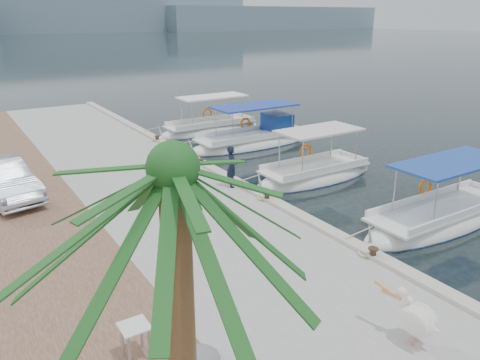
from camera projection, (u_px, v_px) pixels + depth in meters
name	position (u px, v px, depth m)	size (l,w,h in m)	color
ground	(300.00, 227.00, 16.01)	(400.00, 400.00, 0.00)	black
concrete_quay	(160.00, 192.00, 18.39)	(6.00, 40.00, 0.50)	gray
quay_curb	(221.00, 173.00, 19.69)	(0.44, 40.00, 0.12)	#AFAA9B
cobblestone_strip	(23.00, 221.00, 15.86)	(4.00, 40.00, 0.50)	brown
distant_hills	(40.00, 14.00, 188.87)	(330.00, 60.00, 18.00)	slate
fishing_caique_b	(441.00, 220.00, 16.21)	(7.40, 2.12, 2.83)	white
fishing_caique_c	(314.00, 177.00, 20.58)	(6.10, 2.11, 2.83)	white
fishing_caique_d	(253.00, 142.00, 26.02)	(7.80, 2.35, 2.83)	white
fishing_caique_e	(210.00, 130.00, 28.88)	(6.93, 1.99, 2.83)	white
mooring_bollards	(267.00, 196.00, 16.79)	(0.28, 20.28, 0.33)	black
pelican	(415.00, 318.00, 9.40)	(0.61, 1.45, 1.12)	tan
fisherman	(232.00, 166.00, 18.06)	(0.59, 0.39, 1.63)	black
date_palm	(173.00, 172.00, 4.78)	(4.60, 4.60, 5.76)	brown
parked_car	(4.00, 180.00, 16.87)	(1.49, 4.28, 1.41)	silver
folding_table	(135.00, 335.00, 9.00)	(0.55, 0.55, 0.73)	silver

